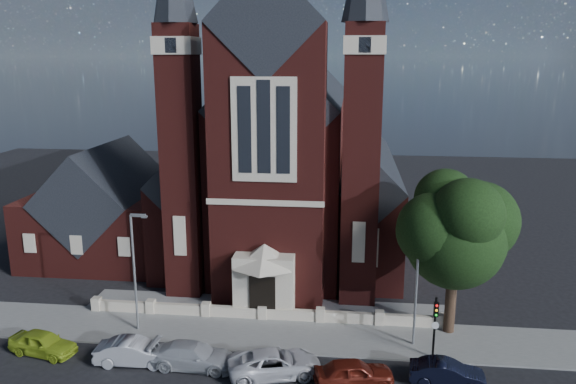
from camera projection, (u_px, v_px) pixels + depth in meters
name	position (u px, v px, depth m)	size (l,w,h in m)	color
ground	(278.00, 274.00, 47.13)	(120.00, 120.00, 0.00)	black
pavement_strip	(258.00, 333.00, 36.99)	(60.00, 5.00, 0.12)	slate
forecourt_paving	(267.00, 307.00, 40.85)	(26.00, 3.00, 0.14)	slate
forecourt_wall	(263.00, 320.00, 38.92)	(24.00, 0.40, 0.90)	#BDAD96
church	(289.00, 161.00, 52.88)	(20.01, 34.90, 29.20)	#4E1814
parish_hall	(107.00, 213.00, 50.80)	(12.00, 12.20, 10.24)	#4E1814
street_tree	(458.00, 234.00, 35.16)	(6.40, 6.60, 10.70)	black
street_lamp_left	(135.00, 266.00, 36.27)	(1.16, 0.22, 8.09)	gray
street_lamp_right	(418.00, 277.00, 34.34)	(1.16, 0.22, 8.09)	gray
traffic_signal	(435.00, 320.00, 33.19)	(0.28, 0.42, 4.00)	black
car_lime_van	(43.00, 343.00, 34.26)	(1.72, 4.27, 1.45)	#98B524
car_silver_a	(135.00, 352.00, 33.17)	(1.61, 4.62, 1.52)	#9FA1A6
car_silver_b	(193.00, 356.00, 32.80)	(2.06, 5.07, 1.47)	#B0B4B8
car_white_suv	(274.00, 363.00, 31.98)	(2.45, 5.32, 1.48)	silver
car_dark_red	(354.00, 373.00, 30.97)	(1.79, 4.45, 1.52)	#5D190F
car_navy	(447.00, 373.00, 31.09)	(1.45, 4.14, 1.37)	black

